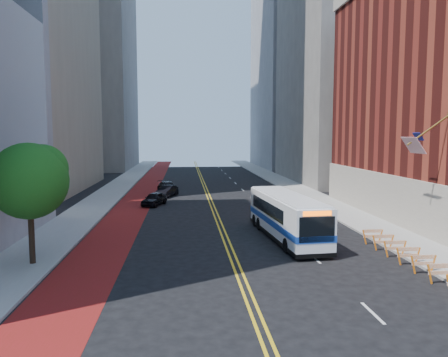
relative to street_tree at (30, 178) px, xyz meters
name	(u,v)px	position (x,y,z in m)	size (l,w,h in m)	color
ground	(249,299)	(11.24, -6.04, -4.91)	(160.00, 160.00, 0.00)	black
sidewalk_left	(101,200)	(-0.76, 23.96, -4.84)	(4.00, 140.00, 0.15)	gray
sidewalk_right	(314,197)	(23.24, 23.96, -4.84)	(4.00, 140.00, 0.15)	gray
bus_lane_paint	(137,200)	(3.14, 23.96, -4.91)	(3.60, 140.00, 0.01)	maroon
center_line_inner	(208,199)	(11.06, 23.96, -4.91)	(0.14, 140.00, 0.01)	gold
center_line_outer	(211,199)	(11.42, 23.96, -4.91)	(0.14, 140.00, 0.01)	gold
lane_dashes	(243,190)	(16.04, 31.96, -4.90)	(0.14, 98.20, 0.01)	silver
midrise_right_near	(352,51)	(34.24, 41.96, 15.09)	(18.00, 26.00, 40.00)	slate
midrise_right_far	(305,42)	(35.24, 71.96, 22.59)	(20.00, 28.00, 55.00)	gray
midrise_left_far	(81,13)	(-12.76, 71.96, 27.59)	(20.00, 26.00, 65.00)	slate
construction_barriers	(416,257)	(20.84, -2.62, -4.24)	(1.42, 10.91, 1.00)	orange
street_tree	(30,178)	(0.00, 0.00, 0.00)	(4.20, 4.20, 6.70)	black
transit_bus	(286,216)	(15.47, 4.98, -3.29)	(3.36, 11.43, 3.10)	white
car_a	(154,199)	(5.29, 20.29, -4.24)	(1.60, 3.97, 1.35)	black
car_b	(167,191)	(6.35, 26.60, -4.25)	(1.40, 4.01, 1.32)	black
car_c	(168,188)	(6.32, 29.39, -4.19)	(2.02, 4.98, 1.44)	black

